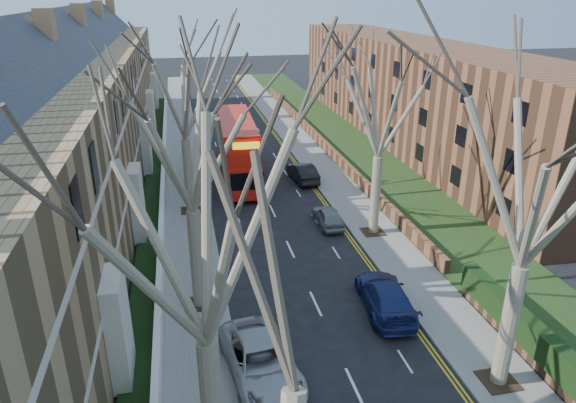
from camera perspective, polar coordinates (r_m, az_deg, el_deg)
pavement_left at (r=47.43m, az=-11.56°, el=4.10°), size 3.00×102.00×0.12m
pavement_right at (r=48.91m, az=2.65°, el=5.10°), size 3.00×102.00×0.12m
terrace_left at (r=39.00m, az=-23.27°, el=7.14°), size 9.70×78.00×13.60m
flats_right at (r=55.27m, az=13.50°, el=11.80°), size 13.97×54.00×10.00m
front_wall_left at (r=39.73m, az=-13.73°, el=1.13°), size 0.30×78.00×1.00m
grass_verge_right at (r=50.17m, az=7.66°, el=5.47°), size 6.00×102.00×0.06m
tree_left_mid at (r=13.15m, az=-10.08°, el=-0.58°), size 10.50×10.50×14.71m
tree_left_far at (r=22.78m, az=-11.23°, el=8.35°), size 10.15×10.15×14.22m
tree_left_dist at (r=34.51m, az=-11.86°, el=13.54°), size 10.50×10.50×14.71m
tree_right_mid at (r=19.00m, az=26.43°, el=4.59°), size 10.50×10.50×14.71m
tree_right_far at (r=30.92m, az=10.50°, el=12.06°), size 10.15×10.15×14.22m
double_decker_bus at (r=42.48m, az=-5.67°, el=5.69°), size 3.36×12.09×4.98m
car_left_far at (r=21.69m, az=-3.01°, el=-17.28°), size 3.21×5.83×1.55m
car_right_near at (r=25.94m, az=10.77°, el=-10.30°), size 2.70×5.46×1.53m
car_right_mid at (r=34.35m, az=4.49°, el=-1.66°), size 1.57×3.76×1.27m
car_right_far at (r=42.26m, az=1.63°, el=3.26°), size 1.94×4.61×1.48m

